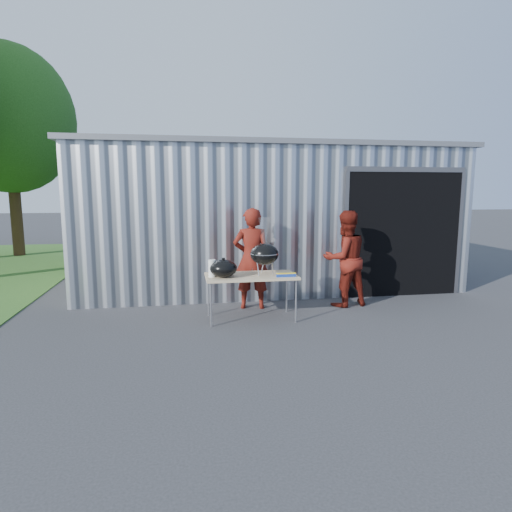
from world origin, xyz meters
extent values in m
plane|color=#2C2C2E|center=(0.00, 0.00, 0.00)|extent=(80.00, 80.00, 0.00)
cube|color=silver|center=(0.80, 4.70, 1.50)|extent=(8.00, 6.00, 3.00)
cube|color=slate|center=(0.80, 4.70, 3.05)|extent=(8.20, 6.20, 0.10)
cube|color=black|center=(3.30, 2.27, 1.25)|extent=(2.40, 1.20, 2.50)
cube|color=#4C4C51|center=(3.30, 1.70, 2.55)|extent=(2.52, 0.08, 0.10)
cylinder|color=#442D19|center=(-6.50, 9.00, 1.12)|extent=(0.36, 0.36, 2.23)
ellipsoid|color=#1E4C14|center=(-6.50, 9.00, 4.41)|extent=(4.08, 4.08, 4.69)
cube|color=tan|center=(-0.01, 0.59, 0.73)|extent=(1.50, 0.75, 0.04)
cylinder|color=silver|center=(-0.70, 0.27, 0.35)|extent=(0.03, 0.03, 0.71)
cylinder|color=silver|center=(0.68, 0.27, 0.35)|extent=(0.03, 0.03, 0.71)
cylinder|color=silver|center=(-0.70, 0.90, 0.35)|extent=(0.03, 0.03, 0.71)
cylinder|color=silver|center=(0.68, 0.90, 0.35)|extent=(0.03, 0.03, 0.71)
ellipsoid|color=black|center=(0.22, 0.57, 1.10)|extent=(0.47, 0.47, 0.35)
cylinder|color=silver|center=(0.22, 0.57, 1.11)|extent=(0.48, 0.48, 0.02)
cylinder|color=silver|center=(0.22, 0.57, 1.12)|extent=(0.45, 0.45, 0.01)
cylinder|color=silver|center=(0.22, 0.71, 0.87)|extent=(0.02, 0.02, 0.24)
cylinder|color=silver|center=(0.10, 0.50, 0.87)|extent=(0.02, 0.02, 0.24)
cylinder|color=silver|center=(0.34, 0.50, 0.87)|extent=(0.02, 0.02, 0.24)
cylinder|color=#CA7A48|center=(0.07, 0.57, 1.14)|extent=(0.02, 0.14, 0.02)
cylinder|color=#CA7A48|center=(0.11, 0.57, 1.14)|extent=(0.02, 0.14, 0.02)
cylinder|color=#CA7A48|center=(0.14, 0.57, 1.14)|extent=(0.02, 0.14, 0.02)
cylinder|color=#CA7A48|center=(0.18, 0.57, 1.14)|extent=(0.02, 0.14, 0.02)
cylinder|color=#CA7A48|center=(0.22, 0.57, 1.14)|extent=(0.02, 0.14, 0.02)
cylinder|color=#CA7A48|center=(0.25, 0.57, 1.14)|extent=(0.02, 0.14, 0.02)
cylinder|color=#CA7A48|center=(0.29, 0.57, 1.14)|extent=(0.02, 0.14, 0.02)
cylinder|color=#CA7A48|center=(0.33, 0.57, 1.14)|extent=(0.02, 0.14, 0.02)
cylinder|color=#CA7A48|center=(0.36, 0.57, 1.14)|extent=(0.02, 0.14, 0.02)
cone|color=silver|center=(0.22, 0.57, 1.42)|extent=(0.20, 0.20, 0.55)
ellipsoid|color=black|center=(-0.47, 0.49, 0.89)|extent=(0.44, 0.44, 0.29)
cylinder|color=black|center=(-0.47, 0.49, 1.05)|extent=(0.05, 0.05, 0.03)
cylinder|color=white|center=(-0.65, 0.54, 0.89)|extent=(0.12, 0.12, 0.28)
cube|color=white|center=(-0.56, 0.81, 0.80)|extent=(0.20, 0.15, 0.10)
cube|color=navy|center=(0.53, 0.34, 0.78)|extent=(0.32, 0.06, 0.05)
cube|color=yellow|center=(0.53, 0.34, 0.81)|extent=(0.32, 0.06, 0.01)
imported|color=#5C150E|center=(0.12, 1.27, 0.92)|extent=(0.72, 0.53, 1.83)
imported|color=#5C150E|center=(1.85, 1.14, 0.89)|extent=(0.98, 0.83, 1.78)
camera|label=1|loc=(-1.11, -6.27, 2.12)|focal=30.00mm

